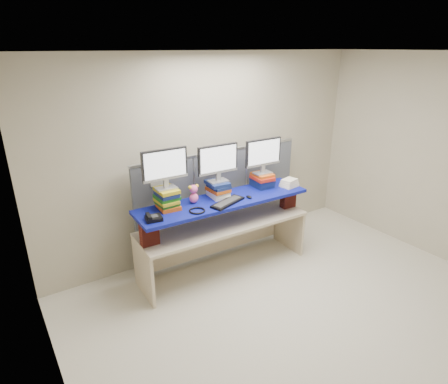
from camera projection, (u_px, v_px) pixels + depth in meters
room at (318, 201)px, 3.74m from camera, size 5.00×4.00×2.80m
cubicle_partition at (221, 202)px, 5.35m from camera, size 2.60×0.06×1.53m
desk at (224, 232)px, 4.94m from camera, size 2.33×0.76×0.70m
brick_pier_left at (149, 233)px, 4.29m from camera, size 0.21×0.12×0.28m
brick_pier_right at (288, 198)px, 5.31m from camera, size 0.21×0.12×0.28m
blue_board at (224, 201)px, 4.78m from camera, size 2.32×0.66×0.04m
book_stack_left at (167, 198)px, 4.47m from camera, size 0.26×0.31×0.25m
book_stack_center at (218, 189)px, 4.82m from camera, size 0.26×0.31×0.21m
book_stack_right at (262, 180)px, 5.17m from camera, size 0.28×0.33×0.19m
monitor_left at (165, 167)px, 4.32m from camera, size 0.56×0.16×0.48m
monitor_center at (218, 161)px, 4.68m from camera, size 0.56×0.16×0.48m
monitor_right at (263, 154)px, 5.03m from camera, size 0.56×0.16×0.48m
keyboard at (228, 202)px, 4.64m from camera, size 0.52×0.31×0.03m
mouse at (249, 197)px, 4.81m from camera, size 0.07×0.11×0.03m
desk_phone at (153, 218)px, 4.19m from camera, size 0.20×0.19×0.08m
headset at (197, 211)px, 4.42m from camera, size 0.26×0.26×0.02m
plush_toy at (194, 194)px, 4.62m from camera, size 0.14×0.10×0.24m
binder_stack at (289, 183)px, 5.19m from camera, size 0.25×0.22×0.11m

